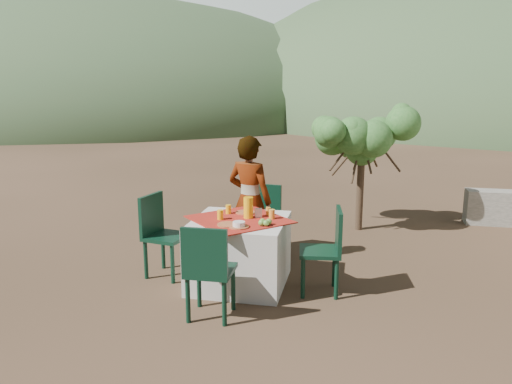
# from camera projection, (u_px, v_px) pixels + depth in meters

# --- Properties ---
(ground) EXTENTS (160.00, 160.00, 0.00)m
(ground) POSITION_uv_depth(u_px,v_px,m) (299.00, 295.00, 5.36)
(ground) COLOR #312316
(ground) RESTS_ON ground
(table) EXTENTS (1.30, 1.30, 0.76)m
(table) POSITION_uv_depth(u_px,v_px,m) (240.00, 252.00, 5.59)
(table) COLOR beige
(table) RESTS_ON ground
(chair_far) EXTENTS (0.48, 0.48, 0.91)m
(chair_far) POSITION_uv_depth(u_px,v_px,m) (263.00, 216.00, 6.63)
(chair_far) COLOR black
(chair_far) RESTS_ON ground
(chair_near) EXTENTS (0.44, 0.44, 0.95)m
(chair_near) POSITION_uv_depth(u_px,v_px,m) (208.00, 268.00, 4.69)
(chair_near) COLOR black
(chair_near) RESTS_ON ground
(chair_left) EXTENTS (0.52, 0.52, 0.97)m
(chair_left) POSITION_uv_depth(u_px,v_px,m) (161.00, 231.00, 5.83)
(chair_left) COLOR black
(chair_left) RESTS_ON ground
(chair_right) EXTENTS (0.48, 0.48, 0.93)m
(chair_right) POSITION_uv_depth(u_px,v_px,m) (327.00, 247.00, 5.32)
(chair_right) COLOR black
(chair_right) RESTS_ON ground
(person) EXTENTS (0.68, 0.55, 1.61)m
(person) POSITION_uv_depth(u_px,v_px,m) (250.00, 200.00, 6.18)
(person) COLOR #8C6651
(person) RESTS_ON ground
(shrub_tree) EXTENTS (1.44, 1.41, 1.69)m
(shrub_tree) POSITION_uv_depth(u_px,v_px,m) (366.00, 144.00, 7.53)
(shrub_tree) COLOR #413220
(shrub_tree) RESTS_ON ground
(hill_near_left) EXTENTS (40.00, 40.00, 16.00)m
(hill_near_left) POSITION_uv_depth(u_px,v_px,m) (110.00, 114.00, 37.64)
(hill_near_left) COLOR #304929
(hill_near_left) RESTS_ON ground
(hill_far_center) EXTENTS (60.00, 60.00, 24.00)m
(hill_far_center) POSITION_uv_depth(u_px,v_px,m) (319.00, 104.00, 55.90)
(hill_far_center) COLOR gray
(hill_far_center) RESTS_ON ground
(plate_far) EXTENTS (0.23, 0.23, 0.01)m
(plate_far) POSITION_uv_depth(u_px,v_px,m) (245.00, 212.00, 5.75)
(plate_far) COLOR brown
(plate_far) RESTS_ON table
(plate_near) EXTENTS (0.23, 0.23, 0.01)m
(plate_near) POSITION_uv_depth(u_px,v_px,m) (228.00, 225.00, 5.26)
(plate_near) COLOR brown
(plate_near) RESTS_ON table
(glass_far) EXTENTS (0.06, 0.06, 0.10)m
(glass_far) POSITION_uv_depth(u_px,v_px,m) (228.00, 209.00, 5.72)
(glass_far) COLOR #FFB610
(glass_far) RESTS_ON table
(glass_near) EXTENTS (0.07, 0.07, 0.11)m
(glass_near) POSITION_uv_depth(u_px,v_px,m) (220.00, 215.00, 5.47)
(glass_near) COLOR #FFB610
(glass_near) RESTS_ON table
(juice_pitcher) EXTENTS (0.11, 0.11, 0.23)m
(juice_pitcher) POSITION_uv_depth(u_px,v_px,m) (248.00, 208.00, 5.52)
(juice_pitcher) COLOR #FFB610
(juice_pitcher) RESTS_ON table
(bowl_plate) EXTENTS (0.21, 0.21, 0.01)m
(bowl_plate) POSITION_uv_depth(u_px,v_px,m) (239.00, 227.00, 5.18)
(bowl_plate) COLOR brown
(bowl_plate) RESTS_ON table
(white_bowl) EXTENTS (0.13, 0.13, 0.05)m
(white_bowl) POSITION_uv_depth(u_px,v_px,m) (239.00, 224.00, 5.18)
(white_bowl) COLOR white
(white_bowl) RESTS_ON bowl_plate
(jar_left) EXTENTS (0.07, 0.07, 0.11)m
(jar_left) POSITION_uv_depth(u_px,v_px,m) (272.00, 214.00, 5.50)
(jar_left) COLOR orange
(jar_left) RESTS_ON table
(jar_right) EXTENTS (0.05, 0.05, 0.09)m
(jar_right) POSITION_uv_depth(u_px,v_px,m) (268.00, 211.00, 5.67)
(jar_right) COLOR orange
(jar_right) RESTS_ON table
(napkin_holder) EXTENTS (0.09, 0.07, 0.10)m
(napkin_holder) POSITION_uv_depth(u_px,v_px,m) (258.00, 213.00, 5.56)
(napkin_holder) COLOR white
(napkin_holder) RESTS_ON table
(fruit_cluster) EXTENTS (0.13, 0.13, 0.07)m
(fruit_cluster) POSITION_uv_depth(u_px,v_px,m) (265.00, 222.00, 5.25)
(fruit_cluster) COLOR #669E39
(fruit_cluster) RESTS_ON table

